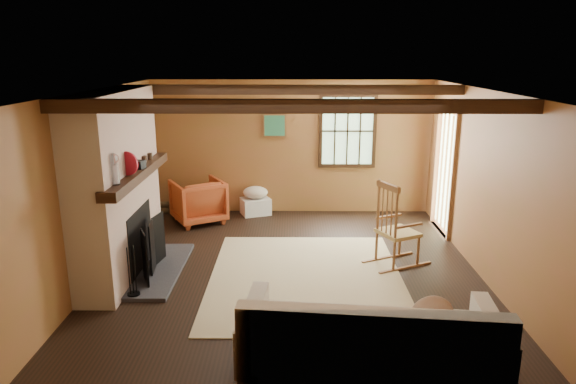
{
  "coord_description": "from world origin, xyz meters",
  "views": [
    {
      "loc": [
        0.02,
        -6.38,
        2.84
      ],
      "look_at": [
        -0.04,
        0.4,
        1.0
      ],
      "focal_mm": 32.0,
      "sensor_mm": 36.0,
      "label": 1
    }
  ],
  "objects_px": {
    "rocking_chair": "(396,230)",
    "laundry_basket": "(256,206)",
    "fireplace": "(119,192)",
    "sofa": "(370,351)",
    "armchair": "(198,201)"
  },
  "relations": [
    {
      "from": "rocking_chair",
      "to": "laundry_basket",
      "type": "distance_m",
      "value": 3.11
    },
    {
      "from": "fireplace",
      "to": "laundry_basket",
      "type": "xyz_separation_m",
      "value": [
        1.58,
        2.55,
        -0.95
      ]
    },
    {
      "from": "fireplace",
      "to": "laundry_basket",
      "type": "height_order",
      "value": "fireplace"
    },
    {
      "from": "fireplace",
      "to": "sofa",
      "type": "xyz_separation_m",
      "value": [
        2.93,
        -2.41,
        -0.78
      ]
    },
    {
      "from": "sofa",
      "to": "fireplace",
      "type": "bearing_deg",
      "value": 146.13
    },
    {
      "from": "fireplace",
      "to": "armchair",
      "type": "height_order",
      "value": "fireplace"
    },
    {
      "from": "fireplace",
      "to": "sofa",
      "type": "distance_m",
      "value": 3.87
    },
    {
      "from": "armchair",
      "to": "sofa",
      "type": "bearing_deg",
      "value": 87.93
    },
    {
      "from": "sofa",
      "to": "armchair",
      "type": "bearing_deg",
      "value": 122.71
    },
    {
      "from": "sofa",
      "to": "armchair",
      "type": "xyz_separation_m",
      "value": [
        -2.31,
        4.51,
        0.06
      ]
    },
    {
      "from": "rocking_chair",
      "to": "fireplace",
      "type": "bearing_deg",
      "value": 68.26
    },
    {
      "from": "sofa",
      "to": "armchair",
      "type": "relative_size",
      "value": 2.79
    },
    {
      "from": "rocking_chair",
      "to": "laundry_basket",
      "type": "height_order",
      "value": "rocking_chair"
    },
    {
      "from": "laundry_basket",
      "to": "armchair",
      "type": "distance_m",
      "value": 1.08
    },
    {
      "from": "laundry_basket",
      "to": "sofa",
      "type": "bearing_deg",
      "value": -74.76
    }
  ]
}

